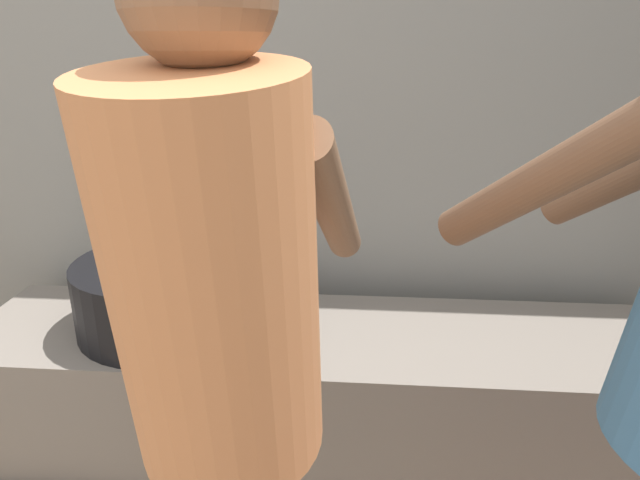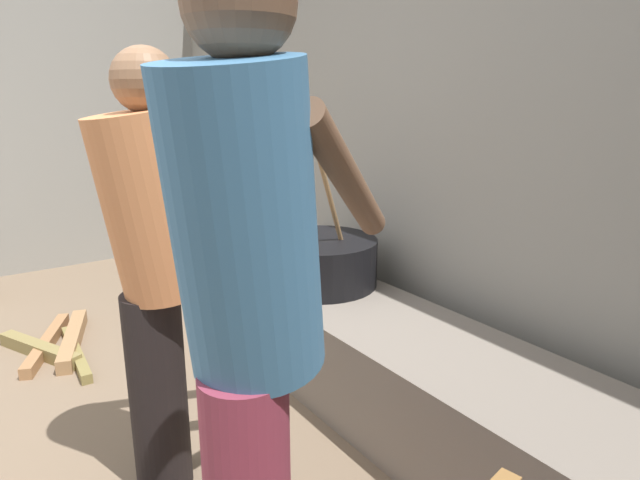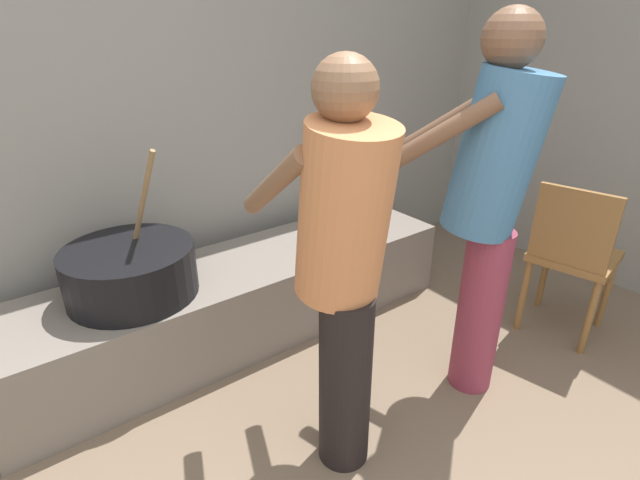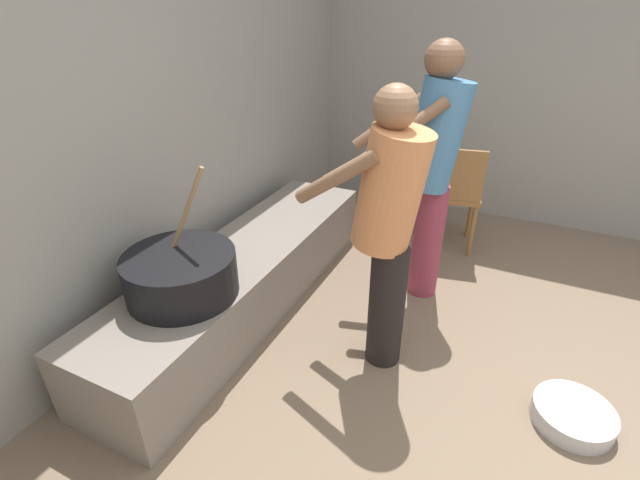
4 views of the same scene
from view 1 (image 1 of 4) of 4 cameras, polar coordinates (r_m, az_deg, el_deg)
The scene contains 4 objects.
block_enclosure_rear at distance 2.29m, azimuth -9.81°, elevation 15.69°, with size 5.77×0.20×2.47m, color gray.
hearth_ledge at distance 2.06m, azimuth 0.40°, elevation -14.68°, with size 2.46×0.60×0.44m, color slate.
cooking_pot_main at distance 2.01m, azimuth -15.56°, elevation -5.20°, with size 0.59×0.59×0.69m.
cook_in_orange_shirt at distance 0.91m, azimuth -9.92°, elevation -13.89°, with size 0.38×0.67×1.54m.
Camera 1 is at (0.55, -0.00, 1.37)m, focal length 31.30 mm.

